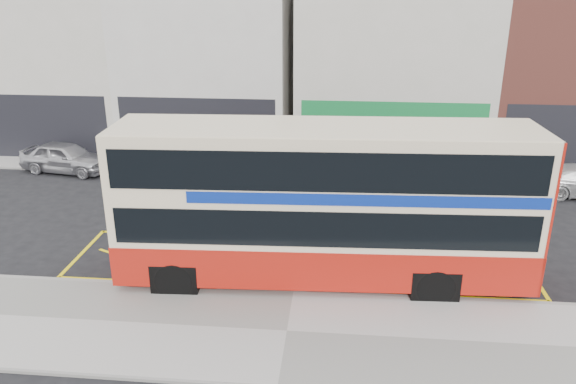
# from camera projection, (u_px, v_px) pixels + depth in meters

# --- Properties ---
(ground) EXTENTS (120.00, 120.00, 0.00)m
(ground) POSITION_uv_depth(u_px,v_px,m) (295.00, 288.00, 15.98)
(ground) COLOR black
(ground) RESTS_ON ground
(pavement) EXTENTS (40.00, 4.00, 0.15)m
(pavement) POSITION_uv_depth(u_px,v_px,m) (287.00, 333.00, 13.81)
(pavement) COLOR #A7A39E
(pavement) RESTS_ON ground
(kerb) EXTENTS (40.00, 0.15, 0.15)m
(kerb) POSITION_uv_depth(u_px,v_px,m) (294.00, 293.00, 15.60)
(kerb) COLOR gray
(kerb) RESTS_ON ground
(far_pavement) EXTENTS (50.00, 3.00, 0.15)m
(far_pavement) POSITION_uv_depth(u_px,v_px,m) (314.00, 167.00, 26.20)
(far_pavement) COLOR #A7A39E
(far_pavement) RESTS_ON ground
(road_markings) EXTENTS (14.00, 3.40, 0.01)m
(road_markings) POSITION_uv_depth(u_px,v_px,m) (299.00, 262.00, 17.47)
(road_markings) COLOR yellow
(road_markings) RESTS_ON ground
(terrace_far_left) EXTENTS (8.00, 8.01, 10.80)m
(terrace_far_left) POSITION_uv_depth(u_px,v_px,m) (63.00, 50.00, 29.44)
(terrace_far_left) COLOR beige
(terrace_far_left) RESTS_ON ground
(terrace_left) EXTENTS (8.00, 8.01, 11.80)m
(terrace_left) POSITION_uv_depth(u_px,v_px,m) (212.00, 41.00, 28.55)
(terrace_left) COLOR silver
(terrace_left) RESTS_ON ground
(terrace_green_shop) EXTENTS (9.00, 8.01, 11.30)m
(terrace_green_shop) POSITION_uv_depth(u_px,v_px,m) (391.00, 48.00, 27.84)
(terrace_green_shop) COLOR beige
(terrace_green_shop) RESTS_ON ground
(double_decker_bus) EXTENTS (11.60, 3.13, 4.59)m
(double_decker_bus) POSITION_uv_depth(u_px,v_px,m) (325.00, 203.00, 15.62)
(double_decker_bus) COLOR beige
(double_decker_bus) RESTS_ON ground
(bus_stop_post) EXTENTS (0.80, 0.13, 3.23)m
(bus_stop_post) POSITION_uv_depth(u_px,v_px,m) (135.00, 221.00, 15.27)
(bus_stop_post) COLOR black
(bus_stop_post) RESTS_ON pavement
(car_silver) EXTENTS (4.31, 2.32, 1.39)m
(car_silver) POSITION_uv_depth(u_px,v_px,m) (65.00, 157.00, 25.48)
(car_silver) COLOR #B8B8BD
(car_silver) RESTS_ON ground
(car_grey) EXTENTS (4.08, 2.00, 1.29)m
(car_grey) POSITION_uv_depth(u_px,v_px,m) (280.00, 163.00, 24.89)
(car_grey) COLOR #474A4F
(car_grey) RESTS_ON ground
(street_tree_left) EXTENTS (2.70, 2.70, 5.83)m
(street_tree_left) POSITION_uv_depth(u_px,v_px,m) (10.00, 74.00, 27.21)
(street_tree_left) COLOR black
(street_tree_left) RESTS_ON ground
(street_tree_right) EXTENTS (2.10, 2.10, 4.53)m
(street_tree_right) POSITION_uv_depth(u_px,v_px,m) (419.00, 100.00, 25.84)
(street_tree_right) COLOR black
(street_tree_right) RESTS_ON ground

